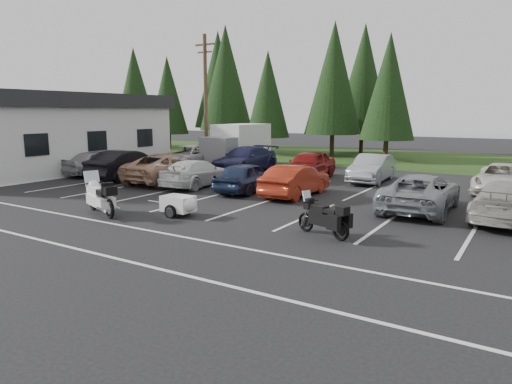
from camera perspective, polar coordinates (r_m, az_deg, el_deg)
The scene contains 31 objects.
ground at distance 17.45m, azimuth -4.54°, elevation -2.45°, with size 120.00×120.00×0.00m, color black.
grass_strip at distance 39.21m, azimuth 16.82°, elevation 4.07°, with size 80.00×16.00×0.01m, color #1E3B12.
lake_water at distance 69.06m, azimuth 26.92°, elevation 5.79°, with size 70.00×50.00×0.02m, color slate.
building at distance 33.28m, azimuth -26.10°, elevation 6.73°, with size 10.60×15.60×4.90m, color silver, non-canonical shape.
utility_pole at distance 32.67m, azimuth -6.31°, elevation 11.58°, with size 1.60×0.26×9.00m.
box_truck at distance 31.95m, azimuth -2.81°, elevation 5.84°, with size 2.40×5.60×2.90m, color silver, non-canonical shape.
stall_markings at distance 19.06m, azimuth -0.97°, elevation -1.35°, with size 32.00×16.00×0.01m, color silver.
conifer_0 at distance 52.65m, azimuth -14.92°, elevation 12.35°, with size 4.58×4.58×10.66m.
conifer_1 at distance 47.47m, azimuth -10.96°, elevation 11.78°, with size 3.96×3.96×9.22m.
conifer_2 at distance 45.01m, azimuth -3.80°, elevation 14.03°, with size 5.10×5.10×11.89m.
conifer_3 at distance 40.74m, azimuth 1.48°, elevation 12.11°, with size 3.87×3.87×9.02m.
conifer_4 at distance 39.70m, azimuth 9.70°, elevation 13.86°, with size 4.80×4.80×11.17m.
conifer_5 at distance 36.77m, azimuth 16.26°, elevation 12.52°, with size 4.14×4.14×9.63m.
conifer_back_a at distance 50.76m, azimuth -4.73°, elevation 13.83°, with size 5.28×5.28×12.30m.
conifer_back_b at distance 43.66m, azimuth 13.32°, elevation 13.68°, with size 4.97×4.97×11.58m.
car_near_0 at distance 28.98m, azimuth -18.84°, elevation 3.54°, with size 1.81×4.51×1.54m, color #A09FA4.
car_near_1 at distance 26.75m, azimuth -15.78°, elevation 3.32°, with size 1.74×4.98×1.64m, color black.
car_near_2 at distance 24.99m, azimuth -10.63°, elevation 2.99°, with size 2.59×5.61×1.56m, color tan.
car_near_3 at distance 23.43m, azimuth -7.43°, elevation 2.36°, with size 1.90×4.66×1.35m, color silver.
car_near_4 at distance 21.62m, azimuth -1.19°, elevation 1.90°, with size 1.67×4.16×1.42m, color #1C2846.
car_near_5 at distance 20.53m, azimuth 4.96°, elevation 1.43°, with size 1.50×4.30×1.42m, color maroon.
car_near_6 at distance 18.51m, azimuth 19.85°, elevation -0.05°, with size 2.37×5.14×1.43m, color gray.
car_near_7 at distance 17.97m, azimuth 29.09°, elevation -1.02°, with size 1.99×4.90×1.42m, color #A4A096.
car_far_0 at distance 30.90m, azimuth -8.63°, elevation 4.33°, with size 2.56×5.55×1.54m, color silver.
car_far_1 at distance 29.04m, azimuth -1.42°, elevation 4.11°, with size 2.19×5.39×1.56m, color #1B1D44.
car_far_2 at distance 25.95m, azimuth 6.61°, elevation 3.39°, with size 1.89×4.69×1.60m, color maroon.
car_far_3 at distance 25.49m, azimuth 14.30°, elevation 2.90°, with size 1.57×4.51×1.49m, color gray.
car_far_4 at distance 23.94m, azimuth 28.50°, elevation 1.44°, with size 2.30×4.99×1.39m, color beige.
touring_motorcycle at distance 17.74m, azimuth -18.88°, elevation -0.19°, with size 2.81×0.87×1.56m, color white, non-canonical shape.
cargo_trailer at distance 16.83m, azimuth -9.70°, elevation -1.71°, with size 1.64×0.92×0.76m, color white, non-canonical shape.
adventure_motorcycle at distance 14.00m, azimuth 8.36°, elevation -2.79°, with size 2.22×0.77×1.35m, color black, non-canonical shape.
Camera 1 is at (10.16, -13.69, 3.74)m, focal length 32.00 mm.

